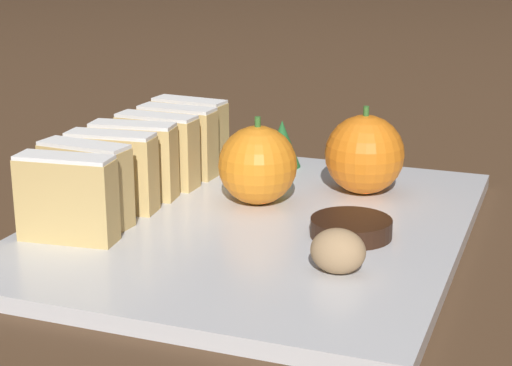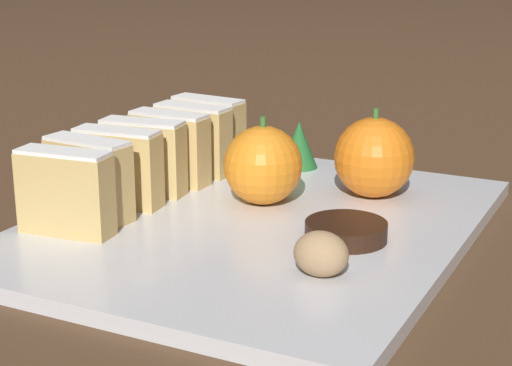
{
  "view_description": "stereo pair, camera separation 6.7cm",
  "coord_description": "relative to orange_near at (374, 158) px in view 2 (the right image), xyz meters",
  "views": [
    {
      "loc": [
        0.22,
        -0.6,
        0.23
      ],
      "look_at": [
        0.0,
        0.0,
        0.04
      ],
      "focal_mm": 60.0,
      "sensor_mm": 36.0,
      "label": 1
    },
    {
      "loc": [
        0.29,
        -0.57,
        0.23
      ],
      "look_at": [
        0.0,
        0.0,
        0.04
      ],
      "focal_mm": 60.0,
      "sensor_mm": 36.0,
      "label": 2
    }
  ],
  "objects": [
    {
      "name": "walnut",
      "position": [
        0.03,
        -0.18,
        -0.02
      ],
      "size": [
        0.04,
        0.03,
        0.03
      ],
      "color": "tan",
      "rests_on": "serving_platter"
    },
    {
      "name": "stollen_slice_second",
      "position": [
        -0.18,
        -0.15,
        -0.0
      ],
      "size": [
        0.07,
        0.03,
        0.06
      ],
      "color": "tan",
      "rests_on": "serving_platter"
    },
    {
      "name": "stollen_slice_fifth",
      "position": [
        -0.18,
        -0.04,
        -0.0
      ],
      "size": [
        0.07,
        0.03,
        0.06
      ],
      "color": "tan",
      "rests_on": "serving_platter"
    },
    {
      "name": "stollen_slice_sixth",
      "position": [
        -0.18,
        -0.01,
        -0.0
      ],
      "size": [
        0.07,
        0.03,
        0.06
      ],
      "color": "tan",
      "rests_on": "serving_platter"
    },
    {
      "name": "chocolate_cookie",
      "position": [
        0.02,
        -0.11,
        -0.03
      ],
      "size": [
        0.06,
        0.06,
        0.01
      ],
      "color": "black",
      "rests_on": "serving_platter"
    },
    {
      "name": "orange_near",
      "position": [
        0.0,
        0.0,
        0.0
      ],
      "size": [
        0.07,
        0.07,
        0.08
      ],
      "color": "orange",
      "rests_on": "serving_platter"
    },
    {
      "name": "stollen_slice_front",
      "position": [
        -0.18,
        -0.19,
        -0.0
      ],
      "size": [
        0.07,
        0.03,
        0.06
      ],
      "color": "tan",
      "rests_on": "serving_platter"
    },
    {
      "name": "serving_platter",
      "position": [
        -0.06,
        -0.1,
        -0.04
      ],
      "size": [
        0.32,
        0.39,
        0.01
      ],
      "color": "silver",
      "rests_on": "ground_plane"
    },
    {
      "name": "stollen_slice_fourth",
      "position": [
        -0.18,
        -0.08,
        -0.0
      ],
      "size": [
        0.08,
        0.03,
        0.06
      ],
      "color": "tan",
      "rests_on": "serving_platter"
    },
    {
      "name": "evergreen_sprig",
      "position": [
        -0.09,
        0.06,
        -0.01
      ],
      "size": [
        0.04,
        0.04,
        0.05
      ],
      "color": "#23662D",
      "rests_on": "serving_platter"
    },
    {
      "name": "ground_plane",
      "position": [
        -0.06,
        -0.1,
        -0.05
      ],
      "size": [
        6.0,
        6.0,
        0.0
      ],
      "primitive_type": "plane",
      "color": "#513823"
    },
    {
      "name": "orange_far",
      "position": [
        -0.08,
        -0.06,
        -0.0
      ],
      "size": [
        0.07,
        0.07,
        0.07
      ],
      "color": "orange",
      "rests_on": "serving_platter"
    },
    {
      "name": "stollen_slice_back",
      "position": [
        -0.18,
        0.03,
        -0.0
      ],
      "size": [
        0.07,
        0.03,
        0.06
      ],
      "color": "tan",
      "rests_on": "serving_platter"
    },
    {
      "name": "stollen_slice_third",
      "position": [
        -0.18,
        -0.12,
        -0.0
      ],
      "size": [
        0.07,
        0.03,
        0.06
      ],
      "color": "tan",
      "rests_on": "serving_platter"
    }
  ]
}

